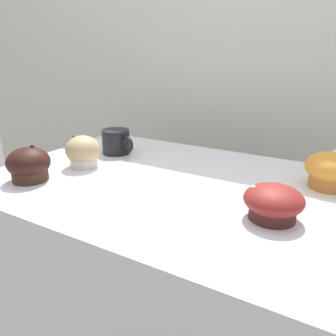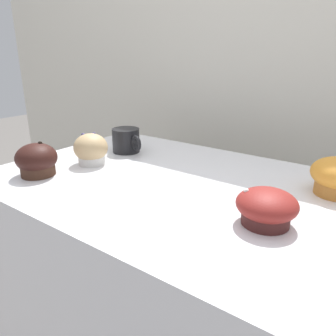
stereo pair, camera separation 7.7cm
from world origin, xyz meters
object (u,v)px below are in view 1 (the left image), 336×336
at_px(muffin_back_left, 29,165).
at_px(muffin_back_right, 273,202).
at_px(muffin_front_center, 83,152).
at_px(muffin_front_left, 331,170).
at_px(coffee_cup, 116,141).

relative_size(muffin_back_left, muffin_back_right, 0.92).
distance_m(muffin_front_center, muffin_front_left, 0.63).
bearing_deg(muffin_back_left, coffee_cup, 81.95).
bearing_deg(muffin_front_center, muffin_back_right, -4.90).
bearing_deg(coffee_cup, muffin_front_center, -89.54).
height_order(muffin_back_right, muffin_front_left, muffin_front_left).
height_order(muffin_front_center, muffin_front_left, same).
relative_size(muffin_front_center, muffin_back_right, 0.85).
distance_m(muffin_front_center, muffin_back_left, 0.15).
xyz_separation_m(muffin_back_left, muffin_front_left, (0.65, 0.32, 0.00)).
relative_size(muffin_front_center, muffin_back_left, 0.92).
height_order(muffin_front_center, coffee_cup, muffin_front_center).
bearing_deg(coffee_cup, muffin_back_right, -19.97).
bearing_deg(muffin_back_right, muffin_front_left, 70.80).
bearing_deg(muffin_back_left, muffin_front_center, 73.61).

